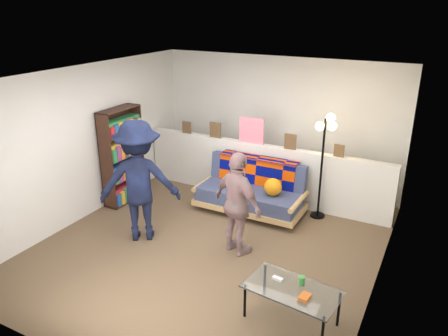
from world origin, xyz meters
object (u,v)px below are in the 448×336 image
futon_sofa (252,191)px  person_right (238,204)px  coffee_table (293,291)px  bookshelf (123,159)px  floor_lamp (325,146)px  person_left (139,181)px

futon_sofa → person_right: size_ratio=1.21×
coffee_table → person_right: (-1.14, 1.00, 0.34)m
bookshelf → coffee_table: 4.00m
futon_sofa → bookshelf: 2.27m
futon_sofa → floor_lamp: floor_lamp is taller
person_left → futon_sofa: bearing=-158.4°
bookshelf → person_left: (1.06, -0.89, 0.12)m
floor_lamp → person_left: size_ratio=0.95×
floor_lamp → person_right: floor_lamp is taller
person_left → person_right: bearing=157.5°
coffee_table → person_right: 1.56m
floor_lamp → bookshelf: bearing=-162.9°
futon_sofa → floor_lamp: size_ratio=1.05×
bookshelf → futon_sofa: bearing=16.7°
bookshelf → floor_lamp: floor_lamp is taller
coffee_table → person_left: (-2.58, 0.73, 0.50)m
futon_sofa → floor_lamp: (1.05, 0.34, 0.85)m
coffee_table → person_right: bearing=138.9°
person_right → floor_lamp: bearing=-91.4°
futon_sofa → person_right: (0.35, -1.26, 0.38)m
futon_sofa → person_right: person_right is taller
floor_lamp → person_right: (-0.70, -1.60, -0.47)m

